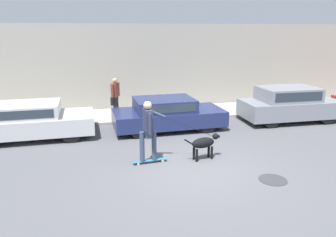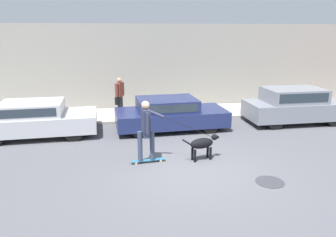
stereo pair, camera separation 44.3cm
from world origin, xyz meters
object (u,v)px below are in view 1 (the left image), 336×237
(dog, at_px, (204,143))
(pedestrian_with_bag, at_px, (115,95))
(parked_car_0, at_px, (33,121))
(skateboarder, at_px, (148,128))
(parked_car_2, at_px, (289,105))
(parked_car_1, at_px, (167,114))

(dog, height_order, pedestrian_with_bag, pedestrian_with_bag)
(parked_car_0, bearing_deg, dog, -32.95)
(pedestrian_with_bag, bearing_deg, skateboarder, 121.97)
(parked_car_0, height_order, skateboarder, skateboarder)
(parked_car_0, xyz_separation_m, parked_car_2, (9.70, 0.00, 0.08))
(parked_car_0, relative_size, pedestrian_with_bag, 2.56)
(parked_car_1, xyz_separation_m, dog, (0.36, -3.10, -0.10))
(skateboarder, distance_m, pedestrian_with_bag, 5.19)
(parked_car_2, distance_m, dog, 5.60)
(parked_car_0, distance_m, skateboarder, 4.63)
(parked_car_0, distance_m, pedestrian_with_bag, 3.63)
(parked_car_2, bearing_deg, dog, -145.74)
(skateboarder, bearing_deg, parked_car_1, 62.85)
(parked_car_0, height_order, pedestrian_with_bag, pedestrian_with_bag)
(parked_car_1, height_order, parked_car_2, parked_car_2)
(dog, height_order, skateboarder, skateboarder)
(parked_car_2, xyz_separation_m, dog, (-4.66, -3.10, -0.21))
(parked_car_0, relative_size, dog, 3.55)
(parked_car_2, distance_m, skateboarder, 6.95)
(parked_car_0, relative_size, parked_car_1, 0.98)
(parked_car_2, relative_size, pedestrian_with_bag, 2.51)
(parked_car_0, relative_size, skateboarder, 1.66)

